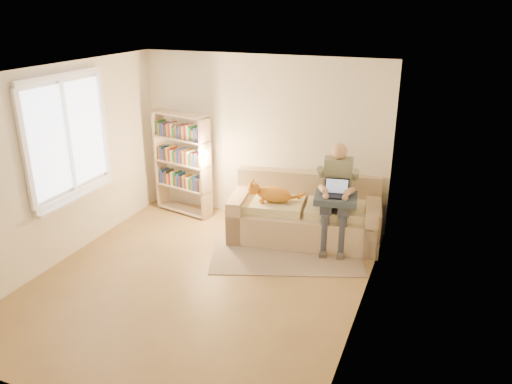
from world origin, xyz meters
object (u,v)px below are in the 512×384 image
at_px(sofa, 305,216).
at_px(bookshelf, 182,159).
at_px(person, 337,190).
at_px(laptop, 336,191).
at_px(cat, 269,193).

distance_m(sofa, bookshelf, 2.22).
xyz_separation_m(sofa, person, (0.47, -0.08, 0.51)).
height_order(laptop, bookshelf, bookshelf).
bearing_deg(cat, laptop, -8.44).
xyz_separation_m(laptop, bookshelf, (-2.62, 0.36, 0.06)).
relative_size(cat, laptop, 2.05).
relative_size(sofa, person, 1.54).
height_order(sofa, cat, sofa).
height_order(sofa, laptop, laptop).
xyz_separation_m(sofa, bookshelf, (-2.13, 0.15, 0.60)).
bearing_deg(bookshelf, laptop, 4.20).
xyz_separation_m(person, bookshelf, (-2.60, 0.24, 0.09)).
xyz_separation_m(cat, bookshelf, (-1.63, 0.38, 0.23)).
height_order(sofa, person, person).
height_order(person, cat, person).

